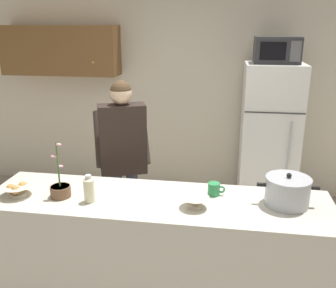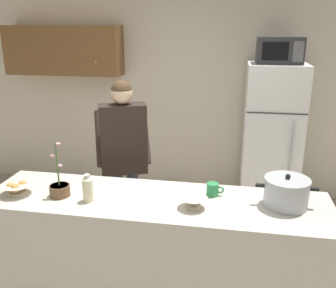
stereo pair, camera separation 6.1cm
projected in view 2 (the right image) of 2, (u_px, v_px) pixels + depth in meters
name	position (u px, v px, depth m)	size (l,w,h in m)	color
back_wall_unit	(174.00, 87.00, 4.75)	(6.00, 0.48, 2.60)	beige
kitchen_island	(156.00, 253.00, 2.88)	(2.56, 0.68, 0.92)	beige
refrigerator	(271.00, 139.00, 4.32)	(0.64, 0.68, 1.74)	white
microwave	(279.00, 50.00, 3.99)	(0.48, 0.37, 0.28)	#2D2D30
person_near_pot	(124.00, 148.00, 3.46)	(0.61, 0.55, 1.68)	#33384C
cooking_pot	(286.00, 192.00, 2.60)	(0.43, 0.32, 0.24)	#ADAFB5
coffee_mug	(213.00, 189.00, 2.78)	(0.13, 0.09, 0.10)	#2D8C4C
bread_bowl	(17.00, 188.00, 2.80)	(0.24, 0.24, 0.10)	beige
empty_bowl	(193.00, 202.00, 2.59)	(0.20, 0.20, 0.08)	beige
bottle_near_edge	(88.00, 188.00, 2.67)	(0.08, 0.08, 0.21)	beige
potted_orchid	(60.00, 188.00, 2.77)	(0.15, 0.15, 0.42)	brown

